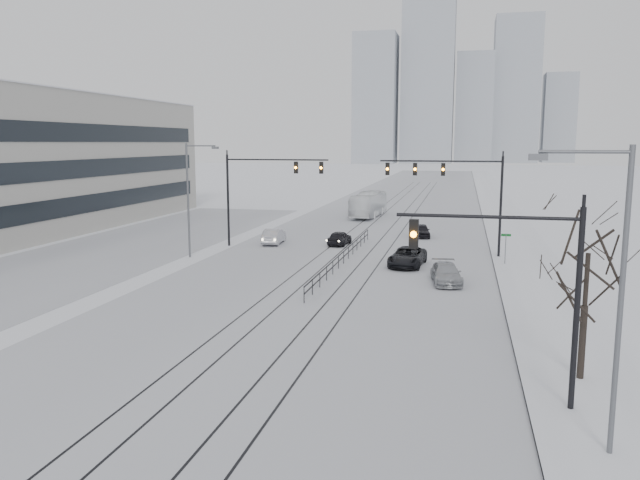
{
  "coord_description": "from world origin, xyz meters",
  "views": [
    {
      "loc": [
        8.61,
        -15.34,
        9.05
      ],
      "look_at": [
        0.23,
        21.04,
        3.2
      ],
      "focal_mm": 35.0,
      "sensor_mm": 36.0,
      "label": 1
    }
  ],
  "objects_px": {
    "sedan_sb_inner": "(340,238)",
    "sedan_nb_front": "(407,257)",
    "traffic_mast_near": "(527,279)",
    "bare_tree": "(587,267)",
    "sedan_nb_far": "(421,231)",
    "sedan_nb_right": "(446,274)",
    "sedan_sb_outer": "(274,236)",
    "box_truck": "(368,205)"
  },
  "relations": [
    {
      "from": "bare_tree",
      "to": "sedan_nb_front",
      "type": "bearing_deg",
      "value": 111.72
    },
    {
      "from": "sedan_sb_inner",
      "to": "box_truck",
      "type": "height_order",
      "value": "box_truck"
    },
    {
      "from": "sedan_nb_front",
      "to": "sedan_nb_far",
      "type": "relative_size",
      "value": 1.36
    },
    {
      "from": "traffic_mast_near",
      "to": "sedan_nb_front",
      "type": "height_order",
      "value": "traffic_mast_near"
    },
    {
      "from": "sedan_sb_inner",
      "to": "sedan_nb_right",
      "type": "relative_size",
      "value": 0.85
    },
    {
      "from": "traffic_mast_near",
      "to": "bare_tree",
      "type": "relative_size",
      "value": 1.15
    },
    {
      "from": "sedan_sb_inner",
      "to": "sedan_sb_outer",
      "type": "bearing_deg",
      "value": 11.88
    },
    {
      "from": "traffic_mast_near",
      "to": "sedan_nb_far",
      "type": "xyz_separation_m",
      "value": [
        -5.98,
        38.88,
        -3.94
      ]
    },
    {
      "from": "traffic_mast_near",
      "to": "sedan_nb_far",
      "type": "relative_size",
      "value": 1.91
    },
    {
      "from": "sedan_sb_inner",
      "to": "bare_tree",
      "type": "bearing_deg",
      "value": 122.37
    },
    {
      "from": "sedan_sb_outer",
      "to": "sedan_nb_right",
      "type": "bearing_deg",
      "value": 136.44
    },
    {
      "from": "bare_tree",
      "to": "sedan_nb_far",
      "type": "xyz_separation_m",
      "value": [
        -8.39,
        35.87,
        -3.86
      ]
    },
    {
      "from": "sedan_nb_far",
      "to": "sedan_nb_front",
      "type": "bearing_deg",
      "value": -98.36
    },
    {
      "from": "sedan_nb_right",
      "to": "sedan_nb_far",
      "type": "distance_m",
      "value": 20.06
    },
    {
      "from": "sedan_nb_far",
      "to": "sedan_sb_inner",
      "type": "bearing_deg",
      "value": -144.98
    },
    {
      "from": "sedan_sb_outer",
      "to": "sedan_nb_front",
      "type": "distance_m",
      "value": 14.75
    },
    {
      "from": "traffic_mast_near",
      "to": "sedan_sb_inner",
      "type": "relative_size",
      "value": 1.88
    },
    {
      "from": "sedan_sb_inner",
      "to": "sedan_nb_far",
      "type": "distance_m",
      "value": 9.33
    },
    {
      "from": "sedan_nb_front",
      "to": "sedan_nb_far",
      "type": "height_order",
      "value": "sedan_nb_front"
    },
    {
      "from": "bare_tree",
      "to": "sedan_sb_outer",
      "type": "xyz_separation_m",
      "value": [
        -21.09,
        28.79,
        -3.8
      ]
    },
    {
      "from": "traffic_mast_near",
      "to": "bare_tree",
      "type": "bearing_deg",
      "value": 51.24
    },
    {
      "from": "sedan_nb_front",
      "to": "bare_tree",
      "type": "bearing_deg",
      "value": -62.92
    },
    {
      "from": "sedan_nb_right",
      "to": "traffic_mast_near",
      "type": "bearing_deg",
      "value": -88.84
    },
    {
      "from": "sedan_nb_front",
      "to": "sedan_nb_right",
      "type": "relative_size",
      "value": 1.13
    },
    {
      "from": "traffic_mast_near",
      "to": "sedan_sb_outer",
      "type": "relative_size",
      "value": 1.69
    },
    {
      "from": "sedan_sb_inner",
      "to": "sedan_nb_front",
      "type": "bearing_deg",
      "value": 134.27
    },
    {
      "from": "traffic_mast_near",
      "to": "box_truck",
      "type": "height_order",
      "value": "traffic_mast_near"
    },
    {
      "from": "sedan_sb_outer",
      "to": "sedan_nb_far",
      "type": "relative_size",
      "value": 1.13
    },
    {
      "from": "sedan_nb_far",
      "to": "box_truck",
      "type": "relative_size",
      "value": 0.34
    },
    {
      "from": "sedan_sb_inner",
      "to": "sedan_nb_far",
      "type": "xyz_separation_m",
      "value": [
        6.81,
        6.39,
        -0.01
      ]
    },
    {
      "from": "sedan_nb_front",
      "to": "traffic_mast_near",
      "type": "bearing_deg",
      "value": -70.64
    },
    {
      "from": "sedan_sb_inner",
      "to": "box_truck",
      "type": "bearing_deg",
      "value": -83.08
    },
    {
      "from": "sedan_sb_inner",
      "to": "sedan_nb_front",
      "type": "height_order",
      "value": "sedan_nb_front"
    },
    {
      "from": "bare_tree",
      "to": "sedan_sb_outer",
      "type": "relative_size",
      "value": 1.47
    },
    {
      "from": "bare_tree",
      "to": "sedan_nb_right",
      "type": "distance_m",
      "value": 17.37
    },
    {
      "from": "bare_tree",
      "to": "sedan_nb_right",
      "type": "xyz_separation_m",
      "value": [
        -5.48,
        16.03,
        -3.85
      ]
    },
    {
      "from": "sedan_sb_inner",
      "to": "sedan_nb_far",
      "type": "height_order",
      "value": "sedan_sb_inner"
    },
    {
      "from": "traffic_mast_near",
      "to": "bare_tree",
      "type": "distance_m",
      "value": 3.85
    },
    {
      "from": "sedan_nb_front",
      "to": "box_truck",
      "type": "relative_size",
      "value": 0.46
    },
    {
      "from": "sedan_nb_right",
      "to": "sedan_nb_far",
      "type": "bearing_deg",
      "value": 90.34
    },
    {
      "from": "sedan_sb_inner",
      "to": "sedan_sb_outer",
      "type": "relative_size",
      "value": 0.9
    },
    {
      "from": "sedan_nb_front",
      "to": "box_truck",
      "type": "xyz_separation_m",
      "value": [
        -7.45,
        30.08,
        0.81
      ]
    }
  ]
}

